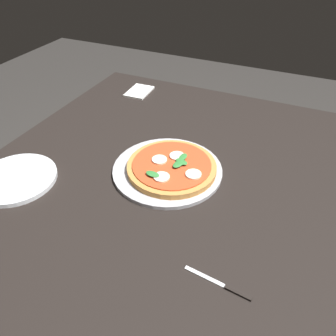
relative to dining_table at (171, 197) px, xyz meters
name	(u,v)px	position (x,y,z in m)	size (l,w,h in m)	color
ground_plane	(170,307)	(0.00, 0.00, -0.68)	(6.00, 6.00, 0.00)	#2D2B28
dining_table	(171,197)	(0.00, 0.00, 0.00)	(1.21, 1.14, 0.78)	black
serving_tray	(168,169)	(0.00, -0.01, 0.11)	(0.33, 0.33, 0.01)	#B2B2B7
pizza	(171,167)	(0.00, 0.00, 0.12)	(0.27, 0.27, 0.03)	#C6843F
plate_white	(16,179)	(0.22, -0.40, 0.11)	(0.23, 0.23, 0.01)	white
napkin	(139,91)	(-0.45, -0.35, 0.10)	(0.13, 0.09, 0.01)	white
knife	(226,287)	(0.31, 0.26, 0.10)	(0.03, 0.15, 0.01)	black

